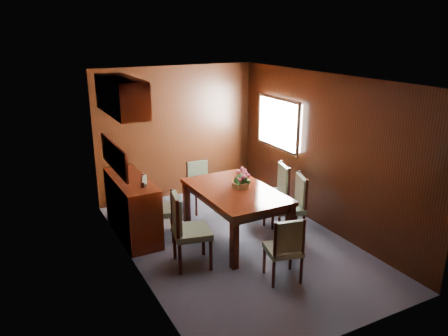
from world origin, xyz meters
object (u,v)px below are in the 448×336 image
dining_table (235,196)px  chair_head (285,246)px  sideboard (132,207)px  flower_centerpiece (241,178)px  chair_right_near (294,202)px  chair_left_near (186,226)px

dining_table → chair_head: size_ratio=1.91×
sideboard → flower_centerpiece: 1.69m
chair_right_near → sideboard: bearing=83.2°
chair_left_near → chair_right_near: chair_left_near is taller
chair_head → chair_left_near: bearing=148.8°
chair_left_near → dining_table: bearing=124.8°
chair_right_near → chair_head: (-0.87, -1.01, -0.04)m
sideboard → chair_left_near: chair_left_near is taller
chair_left_near → flower_centerpiece: size_ratio=3.62×
flower_centerpiece → sideboard: bearing=152.2°
dining_table → chair_head: bearing=-92.2°
chair_right_near → chair_head: 1.33m
sideboard → flower_centerpiece: (1.44, -0.76, 0.46)m
chair_head → flower_centerpiece: flower_centerpiece is taller
sideboard → dining_table: (1.32, -0.81, 0.22)m
flower_centerpiece → dining_table: bearing=-155.0°
dining_table → flower_centerpiece: bearing=24.2°
chair_right_near → chair_head: chair_right_near is taller
sideboard → flower_centerpiece: flower_centerpiece is taller
dining_table → flower_centerpiece: (0.12, 0.05, 0.25)m
sideboard → chair_left_near: (0.36, -1.21, 0.12)m
sideboard → chair_right_near: size_ratio=1.47×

